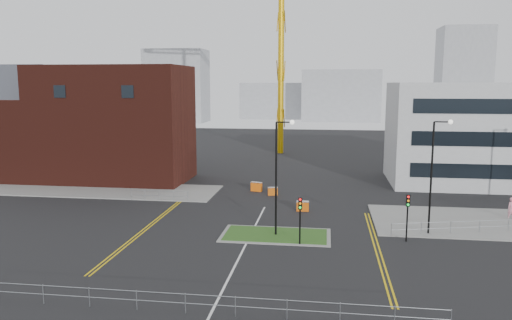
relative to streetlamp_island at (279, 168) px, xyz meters
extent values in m
plane|color=black|center=(-2.22, -8.00, -5.41)|extent=(200.00, 200.00, 0.00)
cube|color=slate|center=(-22.22, 14.00, -5.35)|extent=(28.00, 8.00, 0.12)
cube|color=slate|center=(-0.22, 0.00, -5.37)|extent=(8.60, 4.60, 0.08)
cube|color=#214B19|center=(-0.22, 0.00, -5.35)|extent=(8.00, 4.00, 0.12)
cube|color=#3F160F|center=(-22.22, 20.00, 1.59)|extent=(18.00, 10.00, 14.00)
cube|color=black|center=(-26.22, 14.98, 5.59)|extent=(1.40, 0.10, 1.40)
cube|color=black|center=(-18.22, 14.98, 5.59)|extent=(1.40, 0.10, 1.40)
cube|color=#3F160F|center=(-34.22, 20.00, -0.41)|extent=(6.00, 10.00, 10.00)
cube|color=#2D3038|center=(-34.22, 20.00, 4.59)|extent=(6.40, 8.49, 8.49)
cube|color=#A6A8AA|center=(23.78, 24.00, 0.59)|extent=(25.00, 12.00, 12.00)
cylinder|color=gold|center=(-4.22, 47.00, 12.78)|extent=(1.00, 1.00, 36.39)
cylinder|color=black|center=(-0.22, 0.00, -0.91)|extent=(0.16, 0.16, 9.00)
cylinder|color=black|center=(0.38, 0.00, 3.59)|extent=(1.20, 0.10, 0.10)
sphere|color=silver|center=(0.98, 0.00, 3.59)|extent=(0.36, 0.36, 0.36)
cylinder|color=black|center=(11.78, 2.00, -0.91)|extent=(0.16, 0.16, 9.00)
cylinder|color=black|center=(12.38, 2.00, 3.59)|extent=(1.20, 0.10, 0.10)
sphere|color=silver|center=(12.98, 2.00, 3.59)|extent=(0.36, 0.36, 0.36)
cylinder|color=black|center=(1.78, -2.00, -3.91)|extent=(0.12, 0.12, 3.00)
cube|color=black|center=(1.78, -2.00, -2.21)|extent=(0.28, 0.22, 0.90)
sphere|color=red|center=(1.78, -2.13, -1.91)|extent=(0.18, 0.18, 0.18)
sphere|color=orange|center=(1.78, -2.13, -2.21)|extent=(0.18, 0.18, 0.18)
sphere|color=#0CCC33|center=(1.78, -2.13, -2.51)|extent=(0.18, 0.18, 0.18)
cylinder|color=black|center=(9.78, 0.00, -3.91)|extent=(0.12, 0.12, 3.00)
cube|color=black|center=(9.78, 0.00, -2.21)|extent=(0.28, 0.22, 0.90)
sphere|color=red|center=(9.78, -0.13, -1.91)|extent=(0.18, 0.18, 0.18)
sphere|color=orange|center=(9.78, -0.13, -2.21)|extent=(0.18, 0.18, 0.18)
sphere|color=#0CCC33|center=(9.78, -0.13, -2.51)|extent=(0.18, 0.18, 0.18)
cylinder|color=gray|center=(-2.22, -14.00, -4.36)|extent=(24.00, 0.04, 0.04)
cylinder|color=gray|center=(-2.22, -14.00, -4.86)|extent=(24.00, 0.04, 0.04)
cylinder|color=gray|center=(9.78, -14.00, -4.86)|extent=(0.05, 0.05, 1.10)
cylinder|color=gray|center=(-13.22, 10.00, -4.36)|extent=(6.00, 0.04, 0.04)
cylinder|color=gray|center=(-13.22, 10.00, -4.86)|extent=(6.00, 0.04, 0.04)
cylinder|color=gray|center=(-16.22, 10.00, -4.86)|extent=(0.05, 0.05, 1.10)
cylinder|color=gray|center=(-10.22, 10.00, -4.86)|extent=(0.05, 0.05, 1.10)
cylinder|color=gray|center=(18.28, 3.50, -4.36)|extent=(19.01, 5.04, 0.04)
cylinder|color=gray|center=(18.28, 3.50, -4.86)|extent=(19.01, 5.04, 0.04)
cylinder|color=gray|center=(8.78, 1.00, -4.86)|extent=(0.05, 0.05, 1.10)
cube|color=silver|center=(-2.22, -6.00, -5.41)|extent=(0.15, 30.00, 0.01)
cube|color=gold|center=(-11.22, 2.00, -5.41)|extent=(0.12, 24.00, 0.01)
cube|color=gold|center=(-10.92, 2.00, -5.41)|extent=(0.12, 24.00, 0.01)
cube|color=gold|center=(7.28, -2.00, -5.41)|extent=(0.12, 20.00, 0.01)
cube|color=gold|center=(7.58, -2.00, -5.41)|extent=(0.12, 20.00, 0.01)
cube|color=gray|center=(-42.22, 112.00, 5.59)|extent=(18.00, 12.00, 22.00)
cube|color=gray|center=(7.78, 122.00, 2.59)|extent=(24.00, 12.00, 16.00)
cube|color=gray|center=(42.78, 117.00, 8.59)|extent=(14.00, 12.00, 28.00)
cube|color=gray|center=(-10.22, 132.00, 0.59)|extent=(30.00, 12.00, 12.00)
imported|color=pink|center=(19.91, 7.62, -4.42)|extent=(0.80, 0.60, 1.99)
cube|color=orange|center=(-4.01, 16.00, -4.90)|extent=(1.30, 0.73, 1.03)
cube|color=silver|center=(-4.01, 16.00, -4.43)|extent=(1.30, 0.73, 0.12)
cube|color=#CA550B|center=(-2.00, 14.29, -4.98)|extent=(1.10, 0.56, 0.87)
cube|color=silver|center=(-2.00, 14.29, -4.59)|extent=(1.10, 0.56, 0.10)
cube|color=#D0540B|center=(1.52, 8.00, -4.93)|extent=(1.16, 0.41, 0.96)
cube|color=silver|center=(1.52, 8.00, -4.50)|extent=(1.16, 0.41, 0.11)
camera|label=1|loc=(3.57, -37.87, 6.54)|focal=35.00mm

